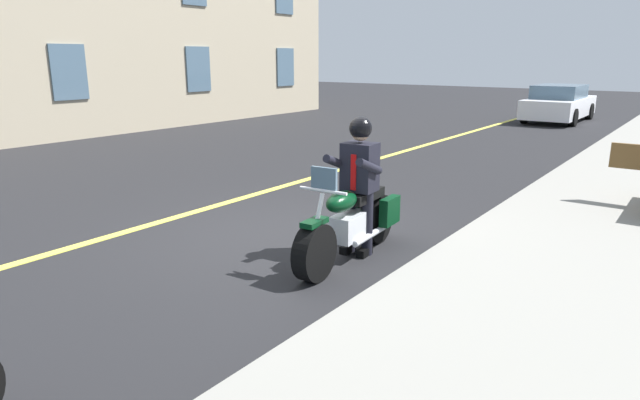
{
  "coord_description": "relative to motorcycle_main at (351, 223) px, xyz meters",
  "views": [
    {
      "loc": [
        5.52,
        4.64,
        2.44
      ],
      "look_at": [
        0.36,
        0.86,
        0.75
      ],
      "focal_mm": 30.58,
      "sensor_mm": 36.0,
      "label": 1
    }
  ],
  "objects": [
    {
      "name": "rider_main",
      "position": [
        -0.19,
        -0.02,
        0.58
      ],
      "size": [
        0.65,
        0.58,
        1.74
      ],
      "color": "black",
      "rests_on": "ground_plane"
    },
    {
      "name": "lane_center_stripe",
      "position": [
        -0.11,
        -3.16,
        -0.45
      ],
      "size": [
        60.0,
        0.16,
        0.01
      ],
      "primitive_type": "cube",
      "color": "#E5DB4C",
      "rests_on": "ground_plane"
    },
    {
      "name": "motorcycle_main",
      "position": [
        0.0,
        0.0,
        0.0
      ],
      "size": [
        2.22,
        0.7,
        1.26
      ],
      "color": "black",
      "rests_on": "ground_plane"
    },
    {
      "name": "car_silver",
      "position": [
        -17.26,
        -1.62,
        0.24
      ],
      "size": [
        4.6,
        1.92,
        1.4
      ],
      "color": "white",
      "rests_on": "ground_plane"
    },
    {
      "name": "ground_plane",
      "position": [
        -0.11,
        -1.16,
        -0.45
      ],
      "size": [
        80.0,
        80.0,
        0.0
      ],
      "primitive_type": "plane",
      "color": "black"
    }
  ]
}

